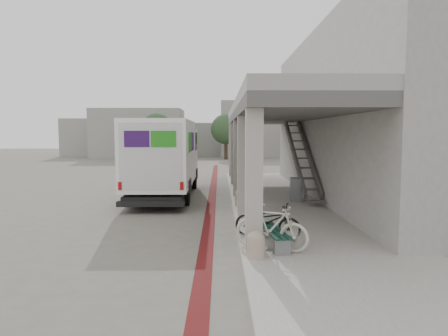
{
  "coord_description": "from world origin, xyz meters",
  "views": [
    {
      "loc": [
        1.33,
        -12.41,
        2.78
      ],
      "look_at": [
        1.48,
        1.05,
        1.6
      ],
      "focal_mm": 32.0,
      "sensor_mm": 36.0,
      "label": 1
    }
  ],
  "objects_px": {
    "bicycle_black": "(267,221)",
    "bench": "(274,234)",
    "fedex_truck": "(165,157)",
    "utility_cabinet": "(295,189)",
    "bicycle_cream": "(271,227)"
  },
  "relations": [
    {
      "from": "bicycle_black",
      "to": "bench",
      "type": "bearing_deg",
      "value": -152.37
    },
    {
      "from": "fedex_truck",
      "to": "bicycle_black",
      "type": "xyz_separation_m",
      "value": [
        3.58,
        -7.35,
        -1.18
      ]
    },
    {
      "from": "bench",
      "to": "bicycle_black",
      "type": "distance_m",
      "value": 0.74
    },
    {
      "from": "fedex_truck",
      "to": "utility_cabinet",
      "type": "bearing_deg",
      "value": -18.76
    },
    {
      "from": "fedex_truck",
      "to": "bicycle_black",
      "type": "distance_m",
      "value": 8.26
    },
    {
      "from": "fedex_truck",
      "to": "utility_cabinet",
      "type": "distance_m",
      "value": 5.76
    },
    {
      "from": "fedex_truck",
      "to": "bicycle_black",
      "type": "bearing_deg",
      "value": -64.03
    },
    {
      "from": "bench",
      "to": "bicycle_cream",
      "type": "bearing_deg",
      "value": -117.28
    },
    {
      "from": "fedex_truck",
      "to": "bicycle_cream",
      "type": "bearing_deg",
      "value": -67.01
    },
    {
      "from": "bicycle_black",
      "to": "fedex_truck",
      "type": "bearing_deg",
      "value": 48.61
    },
    {
      "from": "fedex_truck",
      "to": "bicycle_cream",
      "type": "distance_m",
      "value": 9.14
    },
    {
      "from": "utility_cabinet",
      "to": "bicycle_cream",
      "type": "xyz_separation_m",
      "value": [
        -1.8,
        -6.54,
        0.07
      ]
    },
    {
      "from": "fedex_truck",
      "to": "bench",
      "type": "relative_size",
      "value": 4.38
    },
    {
      "from": "utility_cabinet",
      "to": "bicycle_black",
      "type": "relative_size",
      "value": 0.53
    },
    {
      "from": "utility_cabinet",
      "to": "bicycle_cream",
      "type": "height_order",
      "value": "bicycle_cream"
    }
  ]
}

